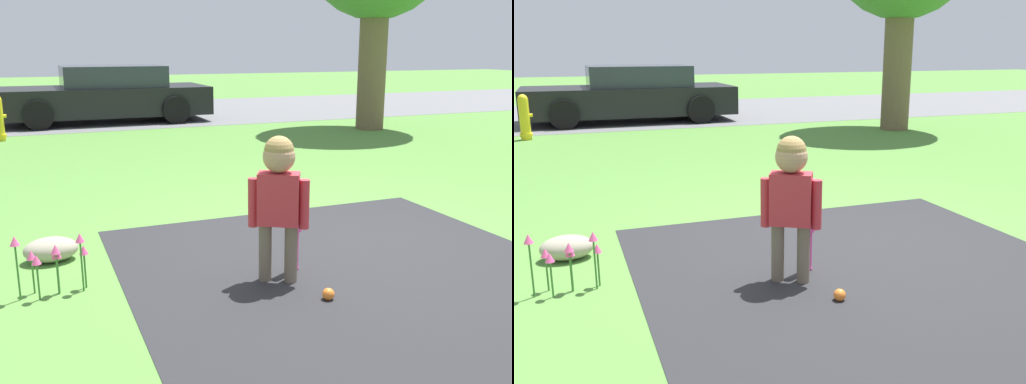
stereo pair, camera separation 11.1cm
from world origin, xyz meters
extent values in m
plane|color=#518438|center=(0.00, 0.00, 0.00)|extent=(60.00, 60.00, 0.00)
cube|color=slate|center=(0.00, 10.24, 0.00)|extent=(40.00, 6.00, 0.01)
cylinder|color=#6B5B4C|center=(-0.79, -0.51, 0.20)|extent=(0.09, 0.09, 0.41)
cylinder|color=#6B5B4C|center=(-0.64, -0.60, 0.20)|extent=(0.09, 0.09, 0.41)
cube|color=#BF2D38|center=(-0.71, -0.56, 0.59)|extent=(0.31, 0.27, 0.35)
cylinder|color=#BF2D38|center=(-0.86, -0.47, 0.55)|extent=(0.07, 0.07, 0.33)
cylinder|color=#BF2D38|center=(-0.57, -0.64, 0.55)|extent=(0.07, 0.07, 0.33)
sphere|color=tan|center=(-0.71, -0.56, 0.87)|extent=(0.21, 0.21, 0.21)
sphere|color=#997A47|center=(-0.71, -0.56, 0.91)|extent=(0.20, 0.20, 0.20)
sphere|color=#E54CA5|center=(-0.51, -0.42, 0.02)|extent=(0.04, 0.04, 0.04)
cylinder|color=#E54CA5|center=(-0.51, -0.42, 0.15)|extent=(0.03, 0.03, 0.29)
cylinder|color=#E54CA5|center=(-0.51, -0.42, 0.47)|extent=(0.07, 0.07, 0.36)
sphere|color=#E54CA5|center=(-0.51, -0.42, 0.66)|extent=(0.06, 0.06, 0.06)
sphere|color=orange|center=(-0.54, -0.95, 0.04)|extent=(0.08, 0.08, 0.08)
cylinder|color=yellow|center=(-2.66, 6.78, 0.08)|extent=(0.22, 0.22, 0.06)
cylinder|color=yellow|center=(-2.57, 6.78, 0.42)|extent=(0.08, 0.06, 0.06)
cube|color=black|center=(-0.64, 8.80, 0.45)|extent=(4.39, 1.82, 0.59)
cube|color=#2D333D|center=(-0.42, 8.80, 0.97)|extent=(2.11, 1.59, 0.44)
cylinder|color=black|center=(-2.00, 7.89, 0.29)|extent=(0.58, 0.18, 0.58)
cylinder|color=black|center=(-2.00, 9.71, 0.29)|extent=(0.58, 0.18, 0.58)
cylinder|color=black|center=(0.71, 7.88, 0.29)|extent=(0.58, 0.18, 0.58)
cylinder|color=black|center=(0.72, 9.70, 0.29)|extent=(0.58, 0.18, 0.58)
cylinder|color=brown|center=(4.06, 5.71, 1.34)|extent=(0.54, 0.54, 2.69)
cylinder|color=#38702D|center=(-2.35, -0.22, 0.18)|extent=(0.01, 0.01, 0.37)
cone|color=#E54C8C|center=(-2.35, -0.22, 0.40)|extent=(0.06, 0.06, 0.06)
cylinder|color=#38702D|center=(-2.24, -0.27, 0.12)|extent=(0.01, 0.01, 0.24)
cone|color=#E54C8C|center=(-2.24, -0.27, 0.27)|extent=(0.06, 0.06, 0.06)
cylinder|color=#38702D|center=(-1.95, -0.18, 0.12)|extent=(0.01, 0.01, 0.24)
cone|color=#E54C8C|center=(-1.95, -0.18, 0.27)|extent=(0.06, 0.06, 0.06)
cylinder|color=#38702D|center=(-1.97, -0.23, 0.17)|extent=(0.01, 0.01, 0.34)
cone|color=#E54C8C|center=(-1.97, -0.23, 0.37)|extent=(0.06, 0.06, 0.06)
cylinder|color=#38702D|center=(-2.27, -0.15, 0.12)|extent=(0.01, 0.01, 0.23)
cone|color=#E54C8C|center=(-2.27, -0.15, 0.26)|extent=(0.06, 0.06, 0.06)
cylinder|color=#38702D|center=(-2.12, -0.20, 0.12)|extent=(0.01, 0.01, 0.24)
cone|color=#E54C8C|center=(-2.12, -0.20, 0.27)|extent=(0.06, 0.06, 0.06)
cylinder|color=#38702D|center=(-2.12, -0.22, 0.14)|extent=(0.01, 0.01, 0.28)
cone|color=#E54C8C|center=(-2.12, -0.22, 0.31)|extent=(0.06, 0.06, 0.06)
ellipsoid|color=#9E937F|center=(-2.14, 0.42, 0.09)|extent=(0.40, 0.27, 0.18)
camera|label=1|loc=(-2.21, -3.88, 1.56)|focal=40.00mm
camera|label=2|loc=(-2.11, -3.92, 1.56)|focal=40.00mm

